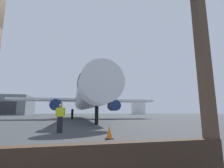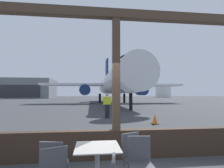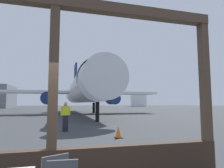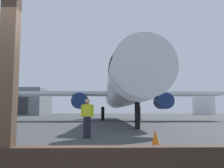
{
  "view_description": "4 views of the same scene",
  "coord_description": "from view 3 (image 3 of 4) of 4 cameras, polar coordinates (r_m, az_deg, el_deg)",
  "views": [
    {
      "loc": [
        1.24,
        -2.65,
        1.21
      ],
      "look_at": [
        5.37,
        14.95,
        4.34
      ],
      "focal_mm": 26.22,
      "sensor_mm": 36.0,
      "label": 1
    },
    {
      "loc": [
        -0.68,
        -4.71,
        1.68
      ],
      "look_at": [
        0.93,
        8.67,
        2.45
      ],
      "focal_mm": 28.55,
      "sensor_mm": 36.0,
      "label": 2
    },
    {
      "loc": [
        0.14,
        -4.26,
        1.66
      ],
      "look_at": [
        5.35,
        15.37,
        3.67
      ],
      "focal_mm": 31.49,
      "sensor_mm": 36.0,
      "label": 3
    },
    {
      "loc": [
        1.22,
        -3.17,
        1.17
      ],
      "look_at": [
        1.85,
        15.65,
        3.27
      ],
      "focal_mm": 39.64,
      "sensor_mm": 36.0,
      "label": 4
    }
  ],
  "objects": [
    {
      "name": "ground_plane",
      "position": [
        44.29,
        -15.19,
        -7.59
      ],
      "size": [
        220.0,
        220.0,
        0.0
      ],
      "primitive_type": "plane",
      "color": "#383A3D"
    },
    {
      "name": "airplane",
      "position": [
        31.07,
        -8.66,
        -1.77
      ],
      "size": [
        26.01,
        33.37,
        10.68
      ],
      "color": "silver",
      "rests_on": "ground"
    },
    {
      "name": "window_frame",
      "position": [
        4.27,
        -16.92,
        -9.48
      ],
      "size": [
        7.71,
        0.24,
        3.98
      ],
      "color": "#38281E",
      "rests_on": "ground"
    },
    {
      "name": "traffic_cone",
      "position": [
        9.76,
        1.85,
        -13.84
      ],
      "size": [
        0.36,
        0.36,
        0.57
      ],
      "color": "orange",
      "rests_on": "ground"
    },
    {
      "name": "ground_crew_worker",
      "position": [
        12.21,
        -13.36,
        -9.05
      ],
      "size": [
        0.57,
        0.22,
        1.74
      ],
      "color": "black",
      "rests_on": "ground"
    },
    {
      "name": "fuel_storage_tank",
      "position": [
        100.3,
        7.71,
        -4.71
      ],
      "size": [
        8.14,
        8.14,
        6.4
      ],
      "primitive_type": "cylinder",
      "color": "white",
      "rests_on": "ground"
    }
  ]
}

